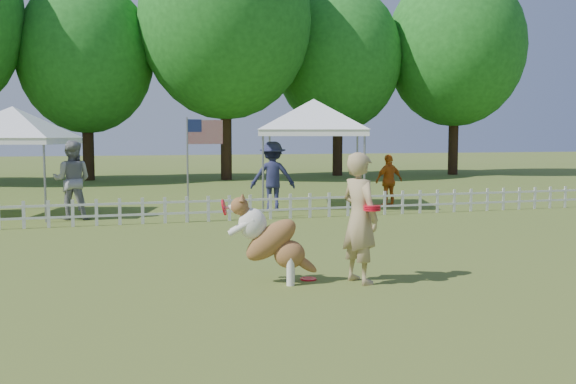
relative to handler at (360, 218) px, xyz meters
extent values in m
plane|color=#46621F|center=(-0.65, -0.21, -0.89)|extent=(120.00, 120.00, 0.00)
imported|color=tan|center=(0.00, 0.00, 0.00)|extent=(0.59, 0.74, 1.77)
cylinder|color=red|center=(-0.61, 0.35, -0.88)|extent=(0.27, 0.27, 0.02)
imported|color=gray|center=(-3.93, 8.14, 0.05)|extent=(1.04, 0.89, 1.88)
imported|color=#222549|center=(1.13, 8.49, 0.04)|extent=(1.32, 0.95, 1.84)
imported|color=#CC6118|center=(4.47, 8.35, -0.15)|extent=(0.92, 0.51, 1.48)
camera|label=1|loc=(-3.42, -7.94, 1.10)|focal=40.00mm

